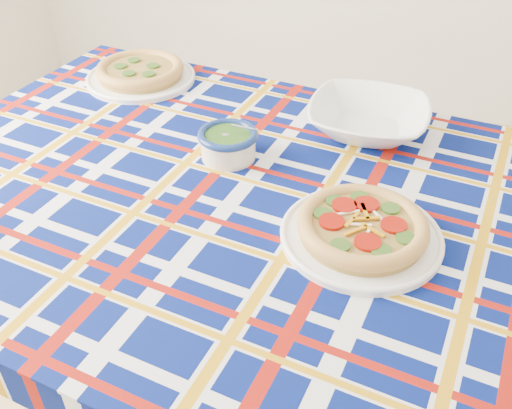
% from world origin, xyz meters
% --- Properties ---
extents(dining_table, '(1.89, 1.40, 0.80)m').
position_xyz_m(dining_table, '(-0.25, -0.03, 0.72)').
color(dining_table, brown).
rests_on(dining_table, floor).
extents(tablecloth, '(1.93, 1.44, 0.11)m').
position_xyz_m(tablecloth, '(-0.25, -0.03, 0.75)').
color(tablecloth, '#051157').
rests_on(tablecloth, dining_table).
extents(main_focaccia_plate, '(0.33, 0.33, 0.06)m').
position_xyz_m(main_focaccia_plate, '(-0.07, -0.11, 0.84)').
color(main_focaccia_plate, olive).
rests_on(main_focaccia_plate, tablecloth).
extents(pesto_bowl, '(0.16, 0.16, 0.08)m').
position_xyz_m(pesto_bowl, '(-0.39, 0.12, 0.85)').
color(pesto_bowl, '#1D3F11').
rests_on(pesto_bowl, tablecloth).
extents(serving_bowl, '(0.31, 0.31, 0.07)m').
position_xyz_m(serving_bowl, '(-0.09, 0.31, 0.84)').
color(serving_bowl, white).
rests_on(serving_bowl, tablecloth).
extents(second_focaccia_plate, '(0.38, 0.38, 0.06)m').
position_xyz_m(second_focaccia_plate, '(-0.75, 0.46, 0.83)').
color(second_focaccia_plate, olive).
rests_on(second_focaccia_plate, tablecloth).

